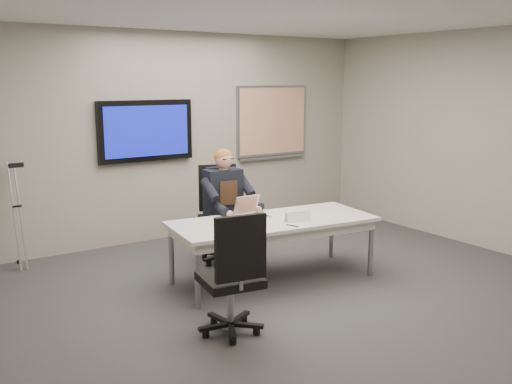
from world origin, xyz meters
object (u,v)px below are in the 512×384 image
conference_table (273,226)px  seated_person (231,220)px  office_chair_near (232,297)px  office_chair_far (221,231)px  laptop (251,212)px

conference_table → seated_person: size_ratio=1.67×
office_chair_near → office_chair_far: bearing=-108.9°
conference_table → office_chair_near: 1.46m
laptop → seated_person: bearing=85.4°
conference_table → laptop: 0.31m
conference_table → office_chair_near: bearing=-132.5°
conference_table → laptop: laptop is taller
conference_table → seated_person: 0.67m
office_chair_near → laptop: size_ratio=3.23×
conference_table → laptop: size_ratio=6.77×
office_chair_far → seated_person: 0.33m
office_chair_near → seated_person: (0.96, 1.59, 0.21)m
office_chair_far → laptop: (-0.01, -0.67, 0.38)m
office_chair_far → laptop: office_chair_far is taller
office_chair_near → seated_person: 1.87m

